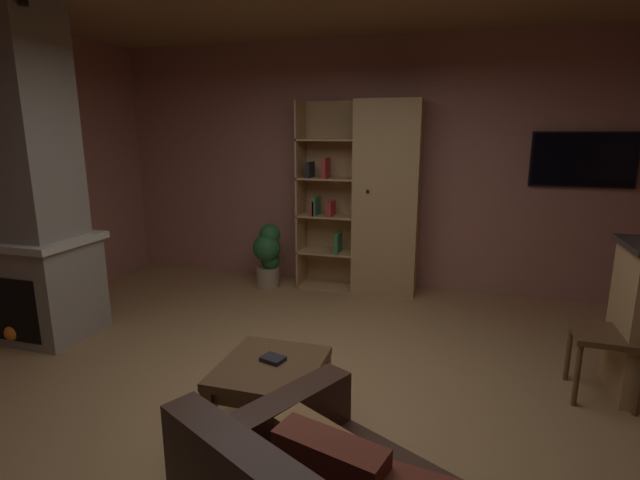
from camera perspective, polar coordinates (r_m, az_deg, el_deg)
floor at (r=3.46m, az=-1.96°, el=-18.85°), size 6.36×5.41×0.02m
wall_back at (r=5.62m, az=6.78°, el=8.73°), size 6.48×0.06×2.82m
window_pane_back at (r=5.64m, az=3.94°, el=8.03°), size 0.64×0.01×0.88m
stone_fireplace at (r=4.82m, az=-31.59°, el=4.61°), size 0.97×0.77×2.82m
bookshelf_cabinet at (r=5.37m, az=6.96°, el=4.79°), size 1.36×0.41×2.14m
coffee_table at (r=2.99m, az=-5.93°, el=-16.02°), size 0.59×0.66×0.46m
table_book_0 at (r=2.98m, az=-5.63°, el=-13.93°), size 0.16×0.13×0.03m
dining_chair at (r=3.83m, az=32.27°, el=-8.77°), size 0.44×0.44×0.92m
potted_floor_plant at (r=5.63m, az=-6.21°, el=-1.60°), size 0.32×0.34×0.76m
wall_mounted_tv at (r=5.60m, az=28.87°, el=8.38°), size 1.00×0.06×0.56m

